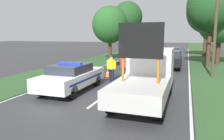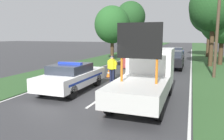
# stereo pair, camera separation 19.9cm
# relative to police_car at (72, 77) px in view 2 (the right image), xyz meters

# --- Properties ---
(ground_plane) EXTENTS (160.00, 160.00, 0.00)m
(ground_plane) POSITION_rel_police_car_xyz_m (1.97, -1.03, -0.73)
(ground_plane) COLOR #333335
(lane_markings) EXTENTS (7.77, 53.95, 0.01)m
(lane_markings) POSITION_rel_police_car_xyz_m (1.97, 12.09, -0.73)
(lane_markings) COLOR silver
(lane_markings) RESTS_ON ground
(grass_verge_left) EXTENTS (4.08, 120.00, 0.03)m
(grass_verge_left) POSITION_rel_police_car_xyz_m (-4.01, 18.97, -0.72)
(grass_verge_left) COLOR #2D5128
(grass_verge_left) RESTS_ON ground
(grass_verge_right) EXTENTS (4.08, 120.00, 0.03)m
(grass_verge_right) POSITION_rel_police_car_xyz_m (7.95, 18.97, -0.72)
(grass_verge_right) COLOR #2D5128
(grass_verge_right) RESTS_ON ground
(police_car) EXTENTS (1.85, 4.57, 1.49)m
(police_car) POSITION_rel_police_car_xyz_m (0.00, 0.00, 0.00)
(police_car) COLOR white
(police_car) RESTS_ON ground
(work_truck) EXTENTS (2.01, 5.32, 3.29)m
(work_truck) POSITION_rel_police_car_xyz_m (3.94, -0.30, 0.38)
(work_truck) COLOR white
(work_truck) RESTS_ON ground
(road_barrier) EXTENTS (2.92, 0.08, 1.09)m
(road_barrier) POSITION_rel_police_car_xyz_m (2.17, 3.82, 0.18)
(road_barrier) COLOR black
(road_barrier) RESTS_ON ground
(police_officer) EXTENTS (0.58, 0.37, 1.61)m
(police_officer) POSITION_rel_police_car_xyz_m (1.24, 2.69, 0.22)
(police_officer) COLOR #191E38
(police_officer) RESTS_ON ground
(pedestrian_civilian) EXTENTS (0.65, 0.41, 1.81)m
(pedestrian_civilian) POSITION_rel_police_car_xyz_m (2.07, 2.84, 0.33)
(pedestrian_civilian) COLOR brown
(pedestrian_civilian) RESTS_ON ground
(traffic_cone_near_police) EXTENTS (0.39, 0.39, 0.54)m
(traffic_cone_near_police) POSITION_rel_police_car_xyz_m (-0.25, 2.54, -0.46)
(traffic_cone_near_police) COLOR black
(traffic_cone_near_police) RESTS_ON ground
(traffic_cone_centre_front) EXTENTS (0.39, 0.39, 0.54)m
(traffic_cone_centre_front) POSITION_rel_police_car_xyz_m (0.51, 4.03, -0.47)
(traffic_cone_centre_front) COLOR black
(traffic_cone_centre_front) RESTS_ON ground
(traffic_cone_near_truck) EXTENTS (0.35, 0.35, 0.49)m
(traffic_cone_near_truck) POSITION_rel_police_car_xyz_m (2.45, -1.77, -0.49)
(traffic_cone_near_truck) COLOR black
(traffic_cone_near_truck) RESTS_ON ground
(queued_car_sedan_black) EXTENTS (1.95, 4.48, 1.54)m
(queued_car_sedan_black) POSITION_rel_police_car_xyz_m (4.17, 9.76, 0.07)
(queued_car_sedan_black) COLOR black
(queued_car_sedan_black) RESTS_ON ground
(queued_car_hatch_blue) EXTENTS (1.91, 4.56, 1.50)m
(queued_car_hatch_blue) POSITION_rel_police_car_xyz_m (3.98, 15.70, 0.08)
(queued_car_hatch_blue) COLOR navy
(queued_car_hatch_blue) RESTS_ON ground
(roadside_tree_near_left) EXTENTS (4.27, 4.27, 7.65)m
(roadside_tree_near_left) POSITION_rel_police_car_xyz_m (7.43, 12.13, 4.65)
(roadside_tree_near_left) COLOR #42301E
(roadside_tree_near_left) RESTS_ON ground
(roadside_tree_near_right) EXTENTS (4.93, 4.93, 8.49)m
(roadside_tree_near_right) POSITION_rel_police_car_xyz_m (-4.18, 26.82, 5.15)
(roadside_tree_near_right) COLOR #42301E
(roadside_tree_near_right) RESTS_ON ground
(roadside_tree_mid_left) EXTENTS (4.29, 4.29, 6.56)m
(roadside_tree_mid_left) POSITION_rel_police_car_xyz_m (8.41, 13.60, 3.57)
(roadside_tree_mid_left) COLOR #42301E
(roadside_tree_mid_left) RESTS_ON ground
(roadside_tree_mid_right) EXTENTS (4.10, 4.10, 6.21)m
(roadside_tree_mid_right) POSITION_rel_police_car_xyz_m (-3.04, 14.54, 3.31)
(roadside_tree_mid_right) COLOR #42301E
(roadside_tree_mid_right) RESTS_ON ground
(roadside_tree_far_left) EXTENTS (5.19, 5.19, 8.54)m
(roadside_tree_far_left) POSITION_rel_police_car_xyz_m (7.80, 21.98, 5.07)
(roadside_tree_far_left) COLOR #42301E
(roadside_tree_far_left) RESTS_ON ground
(utility_pole) EXTENTS (1.20, 0.20, 7.34)m
(utility_pole) POSITION_rel_police_car_xyz_m (7.26, 6.25, 3.05)
(utility_pole) COLOR #473828
(utility_pole) RESTS_ON ground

